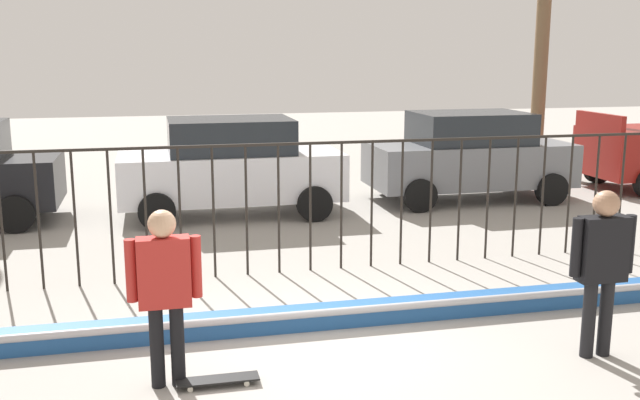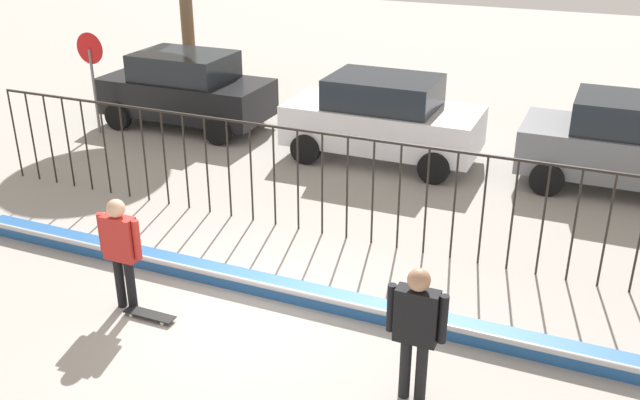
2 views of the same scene
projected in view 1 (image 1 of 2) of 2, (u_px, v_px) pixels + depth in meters
The scene contains 8 objects.
ground_plane at pixel (324, 347), 7.99m from camera, with size 60.00×60.00×0.00m, color #9E9991.
bowl_coping_ledge at pixel (312, 317), 8.57m from camera, with size 11.00×0.41×0.27m.
perimeter_fence at pixel (279, 194), 10.45m from camera, with size 14.04×0.04×1.91m.
skateboarder at pixel (164, 282), 6.87m from camera, with size 0.71×0.26×1.75m.
skateboard at pixel (218, 380), 7.07m from camera, with size 0.80×0.20×0.07m.
camera_operator at pixel (602, 258), 7.56m from camera, with size 0.72×0.27×1.79m.
parked_car_white at pixel (231, 166), 14.28m from camera, with size 4.30×2.12×1.90m.
parked_car_gray at pixel (469, 155), 15.72m from camera, with size 4.30×2.12×1.90m.
Camera 1 is at (-1.75, -7.30, 3.19)m, focal length 40.95 mm.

